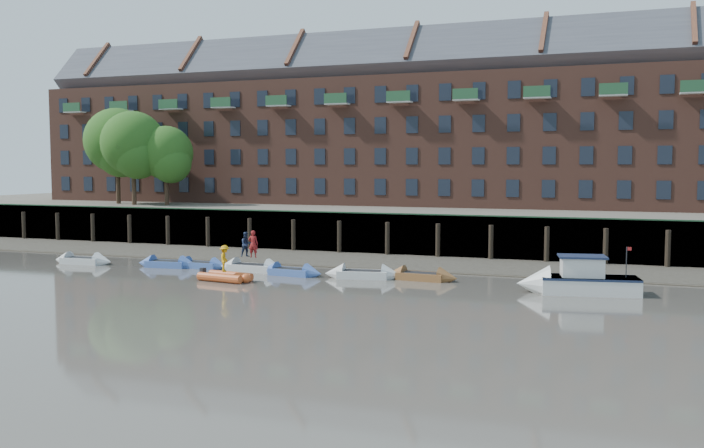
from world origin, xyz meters
The scene contains 19 objects.
ground centered at (0.00, 0.00, 0.00)m, with size 220.00×220.00×0.00m, color #565149.
foreshore centered at (0.00, 18.00, 0.00)m, with size 110.00×8.00×0.50m, color #3D382F.
mud_band centered at (0.00, 14.60, 0.00)m, with size 110.00×1.60×0.10m, color #4C4336.
river_wall centered at (0.00, 22.38, 1.59)m, with size 110.00×1.23×3.30m.
bank_terrace centered at (0.00, 36.00, 1.60)m, with size 110.00×28.00×3.20m, color #5E594D.
apartment_terrace centered at (0.00, 36.99, 12.82)m, with size 80.60×15.56×20.98m.
tree_cluster centered at (-25.62, 27.35, 9.00)m, with size 11.76×7.74×9.40m.
rowboat_0 centered at (-16.73, 9.51, 0.23)m, with size 4.66×1.69×1.32m.
rowboat_1 centered at (-10.14, 10.21, 0.23)m, with size 4.50×1.70×1.28m.
rowboat_2 centered at (-7.76, 10.66, 0.21)m, with size 4.12×1.28×1.19m.
rowboat_3 centered at (-3.68, 10.37, 0.25)m, with size 4.84×1.54×1.39m.
rowboat_4 centered at (-0.54, 9.75, 0.22)m, with size 4.43×1.66×1.26m.
rowboat_5 centered at (4.16, 10.19, 0.25)m, with size 5.01×2.23×1.40m.
rowboat_6 centered at (7.73, 10.76, 0.23)m, with size 4.63×1.66×1.32m.
rib_tender centered at (-3.17, 6.25, 0.26)m, with size 3.49×2.04×0.59m.
motor_launch centered at (16.53, 9.10, 0.68)m, with size 6.72×3.27×2.66m.
person_rower_a centered at (-3.57, 10.36, 1.83)m, with size 0.65×0.43×1.79m, color maroon.
person_rower_b centered at (-4.16, 10.51, 1.76)m, with size 0.80×0.62×1.65m, color #19233F.
person_rib_crew centered at (-3.33, 6.27, 1.36)m, with size 1.04×0.60×1.62m, color orange.
Camera 1 is at (19.58, -32.78, 6.98)m, focal length 38.00 mm.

